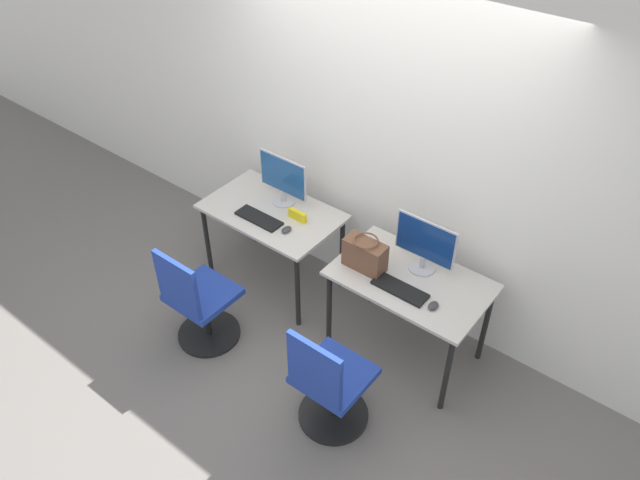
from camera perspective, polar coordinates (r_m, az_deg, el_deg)
ground_plane at (r=4.89m, az=-0.97°, el=-8.79°), size 20.00×20.00×0.00m
wall_back at (r=4.50m, az=5.22°, el=9.34°), size 12.00×0.05×2.80m
desk_left at (r=4.95m, az=-4.40°, el=1.92°), size 1.07×0.67×0.73m
monitor_left at (r=4.86m, az=-3.41°, el=5.61°), size 0.45×0.19×0.41m
keyboard_left at (r=4.80m, az=-5.61°, el=1.99°), size 0.39×0.14×0.02m
mouse_left at (r=4.67m, az=-3.08°, el=0.96°), size 0.06×0.09×0.03m
office_chair_left at (r=4.69m, az=-11.04°, el=-5.83°), size 0.48×0.48×0.90m
desk_right at (r=4.38m, az=8.23°, el=-4.34°), size 1.07×0.67×0.73m
monitor_right at (r=4.27m, az=9.57°, el=-0.37°), size 0.45×0.19×0.41m
keyboard_right at (r=4.22m, az=7.31°, el=-4.48°), size 0.39×0.14×0.02m
mouse_right at (r=4.13m, az=10.31°, el=-5.92°), size 0.06×0.09×0.03m
office_chair_right at (r=4.11m, az=0.84°, el=-13.27°), size 0.48×0.48×0.90m
handbag at (r=4.30m, az=4.13°, el=-1.33°), size 0.30×0.18×0.25m
placard_left at (r=4.76m, az=-2.08°, el=2.26°), size 0.16×0.03×0.08m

